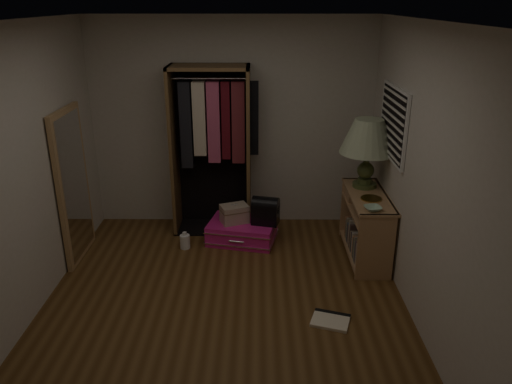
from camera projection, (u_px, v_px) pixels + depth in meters
ground at (224, 304)px, 4.82m from camera, size 4.00×4.00×0.00m
room_walls at (230, 154)px, 4.32m from camera, size 3.52×4.02×2.60m
console_bookshelf at (366, 223)px, 5.63m from camera, size 0.42×1.12×0.75m
open_wardrobe at (213, 135)px, 6.03m from camera, size 1.05×0.50×2.05m
floor_mirror at (73, 186)px, 5.45m from camera, size 0.06×0.80×1.70m
pink_suitcase at (242, 231)px, 6.06m from camera, size 0.90×0.73×0.25m
train_case at (234, 214)px, 5.98m from camera, size 0.38×0.32×0.23m
black_bag at (266, 210)px, 5.92m from camera, size 0.35×0.27×0.34m
table_lamp at (368, 138)px, 5.51m from camera, size 0.65×0.65×0.79m
brass_tray at (371, 199)px, 5.35m from camera, size 0.28×0.28×0.01m
ceramic_bowl at (373, 208)px, 5.06m from camera, size 0.21×0.21×0.04m
white_jug at (185, 241)px, 5.88m from camera, size 0.15×0.15×0.21m
floor_book at (331, 319)px, 4.57m from camera, size 0.40×0.36×0.03m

